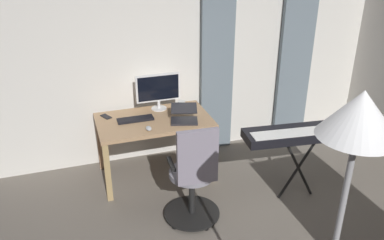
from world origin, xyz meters
name	(u,v)px	position (x,y,z in m)	size (l,w,h in m)	color
back_room_partition	(185,43)	(0.00, -2.75, 1.41)	(5.08, 0.10, 2.81)	silver
curtain_left_panel	(297,44)	(-1.48, -2.64, 1.31)	(0.47, 0.06, 2.62)	slate
curtain_right_panel	(217,51)	(-0.38, -2.64, 1.31)	(0.42, 0.06, 2.62)	slate
desk	(154,126)	(0.53, -2.22, 0.63)	(1.26, 0.76, 0.72)	tan
office_chair	(194,179)	(0.38, -1.27, 0.49)	(0.56, 0.56, 1.06)	black
computer_monitor	(158,89)	(0.41, -2.48, 0.97)	(0.52, 0.18, 0.43)	white
computer_keyboard	(135,119)	(0.74, -2.25, 0.73)	(0.40, 0.13, 0.02)	black
laptop	(184,116)	(0.22, -2.08, 0.77)	(0.36, 0.37, 0.15)	#232328
computer_mouse	(149,128)	(0.65, -1.97, 0.74)	(0.06, 0.10, 0.04)	#B7BCC1
cell_phone_by_monitor	(106,117)	(1.03, -2.44, 0.73)	(0.07, 0.14, 0.01)	black
mug_coffee	(181,105)	(0.16, -2.41, 0.77)	(0.13, 0.09, 0.09)	white
piano_keyboard	(303,135)	(-0.79, -1.31, 0.75)	(1.24, 0.45, 0.82)	black
floor_lamp	(353,151)	(0.26, 0.52, 1.72)	(0.35, 0.35, 2.01)	black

